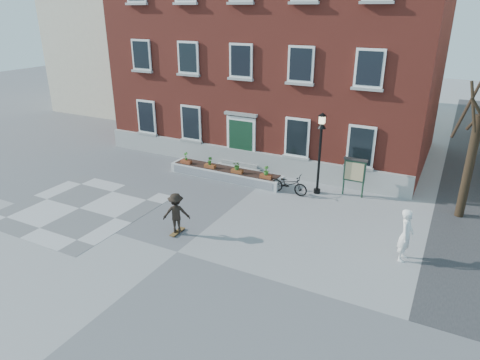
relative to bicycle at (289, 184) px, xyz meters
The scene contains 11 objects.
ground 7.04m from the bicycle, 103.45° to the right, with size 100.00×100.00×0.00m, color gray.
checker_patch 9.62m from the bicycle, 142.63° to the right, with size 6.00×6.00×0.01m, color #5D5D5F.
distant_building 24.39m from the bicycle, 146.15° to the left, with size 10.00×12.00×13.00m, color beige.
bicycle is the anchor object (origin of this frame).
bystander 6.74m from the bicycle, 31.72° to the right, with size 0.70×0.46×1.93m, color white.
brick_building 9.90m from the bicycle, 116.95° to the left, with size 18.40×10.85×12.60m.
planter_assembly 3.64m from the bicycle, behind, with size 6.20×1.12×1.15m.
bare_tree 7.81m from the bicycle, ahead, with size 1.83×1.83×6.16m.
lamp_post 2.48m from the bicycle, 30.87° to the left, with size 0.40×0.40×3.93m.
notice_board 3.11m from the bicycle, 22.41° to the left, with size 1.10×0.16×1.87m.
skateboarder 6.18m from the bicycle, 113.40° to the right, with size 1.21×1.06×1.70m.
Camera 1 is at (8.27, -10.90, 8.26)m, focal length 32.00 mm.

